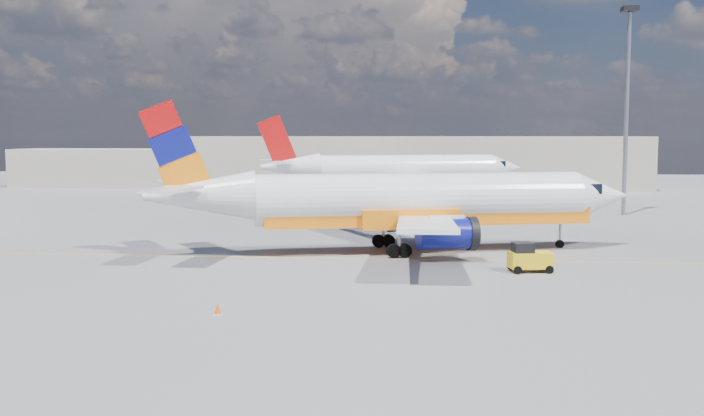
# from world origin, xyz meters

# --- Properties ---
(ground) EXTENTS (240.00, 240.00, 0.00)m
(ground) POSITION_xyz_m (0.00, 0.00, 0.00)
(ground) COLOR #5A5A5F
(ground) RESTS_ON ground
(taxi_line) EXTENTS (70.00, 0.15, 0.01)m
(taxi_line) POSITION_xyz_m (0.00, 3.00, 0.01)
(taxi_line) COLOR yellow
(taxi_line) RESTS_ON ground
(terminal_main) EXTENTS (70.00, 14.00, 8.00)m
(terminal_main) POSITION_xyz_m (5.00, 75.00, 4.00)
(terminal_main) COLOR beige
(terminal_main) RESTS_ON ground
(terminal_annex) EXTENTS (26.00, 10.00, 6.00)m
(terminal_annex) POSITION_xyz_m (-45.00, 72.00, 3.00)
(terminal_annex) COLOR beige
(terminal_annex) RESTS_ON ground
(main_jet) EXTENTS (35.27, 26.91, 10.66)m
(main_jet) POSITION_xyz_m (5.55, 6.34, 3.55)
(main_jet) COLOR white
(main_jet) RESTS_ON ground
(second_jet) EXTENTS (35.52, 26.97, 10.79)m
(second_jet) POSITION_xyz_m (3.37, 53.63, 3.60)
(second_jet) COLOR white
(second_jet) RESTS_ON ground
(gse_tug) EXTENTS (2.72, 1.97, 1.79)m
(gse_tug) POSITION_xyz_m (13.24, -1.04, 0.85)
(gse_tug) COLOR black
(gse_tug) RESTS_ON ground
(traffic_cone) EXTENTS (0.39, 0.39, 0.54)m
(traffic_cone) POSITION_xyz_m (-2.43, -13.84, 0.26)
(traffic_cone) COLOR white
(traffic_cone) RESTS_ON ground
(floodlight_mast) EXTENTS (1.54, 1.54, 21.13)m
(floodlight_mast) POSITION_xyz_m (27.23, 34.21, 12.67)
(floodlight_mast) COLOR gray
(floodlight_mast) RESTS_ON ground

